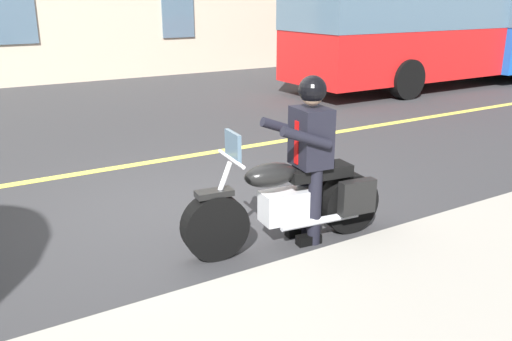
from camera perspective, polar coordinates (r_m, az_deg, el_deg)
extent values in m
plane|color=#333335|center=(6.62, -8.34, -4.06)|extent=(80.00, 80.00, 0.00)
cube|color=#E5DB4C|center=(8.40, -13.80, 0.43)|extent=(60.00, 0.16, 0.01)
cylinder|color=black|center=(5.26, -4.38, -6.00)|extent=(0.68, 0.28, 0.66)
cylinder|color=black|center=(5.93, 9.81, -3.38)|extent=(0.68, 0.28, 0.66)
cube|color=silver|center=(5.53, 3.40, -3.74)|extent=(0.59, 0.34, 0.32)
ellipsoid|color=black|center=(5.32, 1.57, -0.48)|extent=(0.59, 0.34, 0.24)
cube|color=black|center=(5.58, 6.64, -0.11)|extent=(0.73, 0.36, 0.12)
cube|color=black|center=(5.68, 10.72, -2.78)|extent=(0.41, 0.17, 0.36)
cube|color=black|center=(6.02, 8.32, -1.44)|extent=(0.41, 0.17, 0.36)
cylinder|color=silver|center=(5.16, -4.24, -3.22)|extent=(0.35, 0.09, 0.76)
cylinder|color=silver|center=(5.09, -2.66, 1.25)|extent=(0.11, 0.60, 0.04)
cube|color=black|center=(5.13, -4.47, -2.42)|extent=(0.38, 0.20, 0.06)
cylinder|color=silver|center=(5.60, 6.87, -5.32)|extent=(0.90, 0.19, 0.08)
cube|color=slate|center=(5.06, -2.47, 2.58)|extent=(0.08, 0.32, 0.28)
cylinder|color=black|center=(5.55, 6.27, -3.74)|extent=(0.14, 0.14, 0.84)
cube|color=black|center=(5.67, 5.62, -7.32)|extent=(0.27, 0.14, 0.10)
cylinder|color=black|center=(5.74, 5.05, -2.94)|extent=(0.14, 0.14, 0.84)
cube|color=black|center=(5.85, 4.43, -6.42)|extent=(0.27, 0.14, 0.10)
cube|color=black|center=(5.43, 5.87, 3.56)|extent=(0.37, 0.44, 0.60)
cube|color=red|center=(5.36, 4.38, 2.98)|extent=(0.03, 0.07, 0.44)
cylinder|color=black|center=(5.14, 5.40, 3.45)|extent=(0.56, 0.16, 0.28)
cylinder|color=black|center=(5.51, 3.12, 4.50)|extent=(0.56, 0.16, 0.28)
sphere|color=tan|center=(5.34, 6.02, 8.04)|extent=(0.22, 0.22, 0.22)
sphere|color=black|center=(5.33, 6.04, 8.57)|extent=(0.28, 0.28, 0.28)
cube|color=red|center=(17.18, 20.72, 14.60)|extent=(11.00, 2.50, 2.85)
cube|color=slate|center=(17.17, 20.84, 15.68)|extent=(11.04, 2.52, 0.90)
cylinder|color=black|center=(20.87, 24.00, 11.10)|extent=(1.00, 0.30, 1.00)
cylinder|color=black|center=(15.81, 9.36, 10.64)|extent=(1.00, 0.30, 1.00)
cylinder|color=black|center=(14.10, 15.77, 9.33)|extent=(1.00, 0.30, 1.00)
cylinder|color=black|center=(20.12, 23.23, 10.99)|extent=(1.00, 0.30, 1.00)
cube|color=slate|center=(20.59, 4.79, 16.66)|extent=(1.10, 0.06, 1.60)
cube|color=slate|center=(18.15, -8.33, 16.36)|extent=(1.10, 0.06, 1.60)
cube|color=slate|center=(16.81, -24.32, 14.91)|extent=(1.10, 0.06, 1.60)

